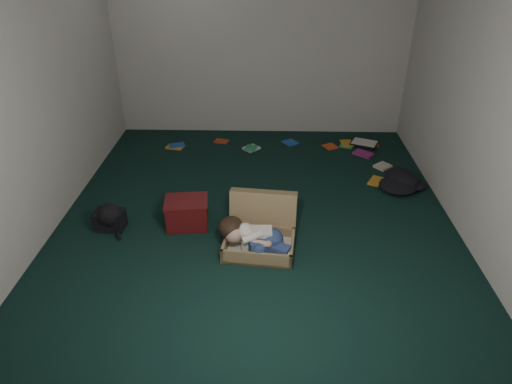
{
  "coord_description": "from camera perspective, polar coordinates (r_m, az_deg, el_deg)",
  "views": [
    {
      "loc": [
        0.11,
        -4.02,
        2.6
      ],
      "look_at": [
        0.0,
        -0.15,
        0.35
      ],
      "focal_mm": 32.0,
      "sensor_mm": 36.0,
      "label": 1
    }
  ],
  "objects": [
    {
      "name": "wall_left",
      "position": [
        4.72,
        -25.52,
        11.28
      ],
      "size": [
        0.0,
        4.5,
        4.5
      ],
      "primitive_type": "plane",
      "rotation": [
        1.57,
        0.0,
        1.57
      ],
      "color": "silver",
      "rests_on": "ground"
    },
    {
      "name": "backpack",
      "position": [
        4.74,
        -17.82,
        -3.24
      ],
      "size": [
        0.37,
        0.31,
        0.21
      ],
      "primitive_type": null,
      "rotation": [
        0.0,
        0.0,
        -0.07
      ],
      "color": "black",
      "rests_on": "floor"
    },
    {
      "name": "paper_tray",
      "position": [
        6.48,
        13.37,
        5.89
      ],
      "size": [
        0.43,
        0.38,
        0.05
      ],
      "rotation": [
        0.0,
        0.0,
        -0.41
      ],
      "color": "black",
      "rests_on": "floor"
    },
    {
      "name": "floor",
      "position": [
        4.79,
        0.05,
        -2.72
      ],
      "size": [
        4.5,
        4.5,
        0.0
      ],
      "primitive_type": "plane",
      "color": "black",
      "rests_on": "ground"
    },
    {
      "name": "suitcase",
      "position": [
        4.28,
        0.61,
        -4.91
      ],
      "size": [
        0.7,
        0.69,
        0.47
      ],
      "rotation": [
        0.0,
        0.0,
        -0.11
      ],
      "color": "#8D744E",
      "rests_on": "floor"
    },
    {
      "name": "wall_front",
      "position": [
        2.2,
        -1.5,
        -6.12
      ],
      "size": [
        4.5,
        0.0,
        4.5
      ],
      "primitive_type": "plane",
      "rotation": [
        -1.57,
        0.0,
        0.0
      ],
      "color": "silver",
      "rests_on": "ground"
    },
    {
      "name": "wall_back",
      "position": [
        6.41,
        0.62,
        18.45
      ],
      "size": [
        4.5,
        0.0,
        4.5
      ],
      "primitive_type": "plane",
      "rotation": [
        1.57,
        0.0,
        0.0
      ],
      "color": "silver",
      "rests_on": "ground"
    },
    {
      "name": "person",
      "position": [
        4.14,
        -0.28,
        -5.66
      ],
      "size": [
        0.68,
        0.38,
        0.29
      ],
      "rotation": [
        0.0,
        0.0,
        -0.11
      ],
      "color": "white",
      "rests_on": "suitcase"
    },
    {
      "name": "maroon_bin",
      "position": [
        4.59,
        -8.62,
        -2.59
      ],
      "size": [
        0.45,
        0.38,
        0.29
      ],
      "rotation": [
        0.0,
        0.0,
        0.11
      ],
      "color": "#541113",
      "rests_on": "floor"
    },
    {
      "name": "book_scatter",
      "position": [
        6.17,
        6.64,
        5.12
      ],
      "size": [
        2.92,
        1.36,
        0.02
      ],
      "color": "gold",
      "rests_on": "floor"
    },
    {
      "name": "clothing_pile",
      "position": [
        5.54,
        18.1,
        1.41
      ],
      "size": [
        0.56,
        0.51,
        0.15
      ],
      "primitive_type": null,
      "rotation": [
        0.0,
        0.0,
        0.32
      ],
      "color": "black",
      "rests_on": "floor"
    },
    {
      "name": "wall_right",
      "position": [
        4.63,
        26.12,
        10.81
      ],
      "size": [
        0.0,
        4.5,
        4.5
      ],
      "primitive_type": "plane",
      "rotation": [
        1.57,
        0.0,
        -1.57
      ],
      "color": "silver",
      "rests_on": "ground"
    }
  ]
}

